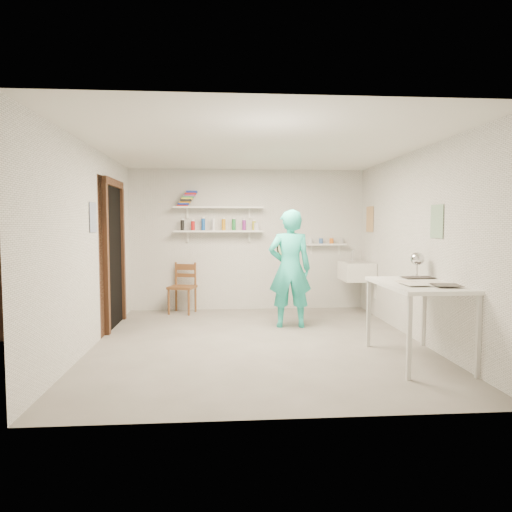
{
  "coord_description": "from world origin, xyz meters",
  "views": [
    {
      "loc": [
        -0.45,
        -5.57,
        1.47
      ],
      "look_at": [
        0.0,
        0.4,
        1.05
      ],
      "focal_mm": 32.0,
      "sensor_mm": 36.0,
      "label": 1
    }
  ],
  "objects": [
    {
      "name": "floor",
      "position": [
        0.0,
        0.0,
        -0.01
      ],
      "size": [
        4.0,
        4.5,
        0.02
      ],
      "primitive_type": "cube",
      "color": "slate",
      "rests_on": "ground"
    },
    {
      "name": "ceiling",
      "position": [
        0.0,
        0.0,
        2.41
      ],
      "size": [
        4.0,
        4.5,
        0.02
      ],
      "primitive_type": "cube",
      "color": "silver",
      "rests_on": "wall_back"
    },
    {
      "name": "wall_back",
      "position": [
        0.0,
        2.26,
        1.2
      ],
      "size": [
        4.0,
        0.02,
        2.4
      ],
      "primitive_type": "cube",
      "color": "silver",
      "rests_on": "ground"
    },
    {
      "name": "wall_front",
      "position": [
        0.0,
        -2.26,
        1.2
      ],
      "size": [
        4.0,
        0.02,
        2.4
      ],
      "primitive_type": "cube",
      "color": "silver",
      "rests_on": "ground"
    },
    {
      "name": "wall_left",
      "position": [
        -2.01,
        0.0,
        1.2
      ],
      "size": [
        0.02,
        4.5,
        2.4
      ],
      "primitive_type": "cube",
      "color": "silver",
      "rests_on": "ground"
    },
    {
      "name": "wall_right",
      "position": [
        2.01,
        0.0,
        1.2
      ],
      "size": [
        0.02,
        4.5,
        2.4
      ],
      "primitive_type": "cube",
      "color": "silver",
      "rests_on": "ground"
    },
    {
      "name": "doorway_recess",
      "position": [
        -1.99,
        1.05,
        1.0
      ],
      "size": [
        0.02,
        0.9,
        2.0
      ],
      "primitive_type": "cube",
      "color": "black",
      "rests_on": "wall_left"
    },
    {
      "name": "corridor_box",
      "position": [
        -2.7,
        1.05,
        1.05
      ],
      "size": [
        1.4,
        1.5,
        2.1
      ],
      "primitive_type": "cube",
      "color": "brown",
      "rests_on": "ground"
    },
    {
      "name": "door_lintel",
      "position": [
        -1.97,
        1.05,
        2.05
      ],
      "size": [
        0.06,
        1.05,
        0.1
      ],
      "primitive_type": "cube",
      "color": "brown",
      "rests_on": "wall_left"
    },
    {
      "name": "door_jamb_near",
      "position": [
        -1.97,
        0.55,
        1.0
      ],
      "size": [
        0.06,
        0.1,
        2.0
      ],
      "primitive_type": "cube",
      "color": "brown",
      "rests_on": "ground"
    },
    {
      "name": "door_jamb_far",
      "position": [
        -1.97,
        1.55,
        1.0
      ],
      "size": [
        0.06,
        0.1,
        2.0
      ],
      "primitive_type": "cube",
      "color": "brown",
      "rests_on": "ground"
    },
    {
      "name": "shelf_lower",
      "position": [
        -0.5,
        2.13,
        1.35
      ],
      "size": [
        1.5,
        0.22,
        0.03
      ],
      "primitive_type": "cube",
      "color": "white",
      "rests_on": "wall_back"
    },
    {
      "name": "shelf_upper",
      "position": [
        -0.5,
        2.13,
        1.75
      ],
      "size": [
        1.5,
        0.22,
        0.03
      ],
      "primitive_type": "cube",
      "color": "white",
      "rests_on": "wall_back"
    },
    {
      "name": "ledge_shelf",
      "position": [
        1.35,
        2.17,
        1.12
      ],
      "size": [
        0.7,
        0.14,
        0.03
      ],
      "primitive_type": "cube",
      "color": "white",
      "rests_on": "wall_back"
    },
    {
      "name": "poster_left",
      "position": [
        -1.99,
        0.05,
        1.55
      ],
      "size": [
        0.01,
        0.28,
        0.36
      ],
      "primitive_type": "cube",
      "color": "#334C7F",
      "rests_on": "wall_left"
    },
    {
      "name": "poster_right_a",
      "position": [
        1.99,
        1.8,
        1.55
      ],
      "size": [
        0.01,
        0.34,
        0.42
      ],
      "primitive_type": "cube",
      "color": "#995933",
      "rests_on": "wall_right"
    },
    {
      "name": "poster_right_b",
      "position": [
        1.99,
        -0.55,
        1.5
      ],
      "size": [
        0.01,
        0.3,
        0.38
      ],
      "primitive_type": "cube",
      "color": "#3F724C",
      "rests_on": "wall_right"
    },
    {
      "name": "belfast_sink",
      "position": [
        1.75,
        1.7,
        0.7
      ],
      "size": [
        0.48,
        0.6,
        0.3
      ],
      "primitive_type": "cube",
      "color": "white",
      "rests_on": "wall_right"
    },
    {
      "name": "man",
      "position": [
        0.52,
        0.83,
        0.84
      ],
      "size": [
        0.63,
        0.44,
        1.67
      ],
      "primitive_type": "imported",
      "rotation": [
        0.0,
        0.0,
        3.08
      ],
      "color": "#2AD4BD",
      "rests_on": "ground"
    },
    {
      "name": "wall_clock",
      "position": [
        0.5,
        1.05,
        1.12
      ],
      "size": [
        0.3,
        0.05,
        0.3
      ],
      "primitive_type": "cylinder",
      "rotation": [
        1.57,
        0.0,
        -0.06
      ],
      "color": "beige",
      "rests_on": "man"
    },
    {
      "name": "wooden_chair",
      "position": [
        -1.1,
        1.95,
        0.43
      ],
      "size": [
        0.49,
        0.48,
        0.86
      ],
      "primitive_type": "cube",
      "rotation": [
        0.0,
        0.0,
        -0.29
      ],
      "color": "brown",
      "rests_on": "ground"
    },
    {
      "name": "work_table",
      "position": [
        1.64,
        -0.88,
        0.42
      ],
      "size": [
        0.76,
        1.26,
        0.84
      ],
      "primitive_type": "cube",
      "color": "white",
      "rests_on": "ground"
    },
    {
      "name": "desk_lamp",
      "position": [
        1.85,
        -0.38,
        1.06
      ],
      "size": [
        0.16,
        0.16,
        0.16
      ],
      "primitive_type": "sphere",
      "color": "silver",
      "rests_on": "work_table"
    },
    {
      "name": "spray_cans",
      "position": [
        -0.5,
        2.13,
        1.45
      ],
      "size": [
        1.29,
        0.06,
        0.17
      ],
      "color": "black",
      "rests_on": "shelf_lower"
    },
    {
      "name": "book_stack",
      "position": [
        -1.02,
        2.13,
        1.89
      ],
      "size": [
        0.34,
        0.14,
        0.25
      ],
      "color": "red",
      "rests_on": "shelf_upper"
    },
    {
      "name": "ledge_pots",
      "position": [
        1.35,
        2.17,
        1.18
      ],
      "size": [
        0.48,
        0.07,
        0.09
      ],
      "color": "silver",
      "rests_on": "ledge_shelf"
    },
    {
      "name": "papers",
      "position": [
        1.64,
        -0.88,
        0.86
      ],
      "size": [
        0.3,
        0.22,
        0.03
      ],
      "color": "silver",
      "rests_on": "work_table"
    }
  ]
}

